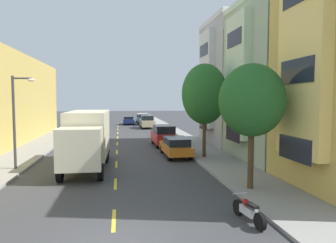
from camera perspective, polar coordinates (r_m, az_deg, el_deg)
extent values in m
plane|color=#38383A|center=(39.62, -9.08, -2.37)|extent=(160.00, 160.00, 0.00)
cube|color=gray|center=(38.33, -19.78, -2.67)|extent=(3.20, 120.00, 0.14)
cube|color=gray|center=(38.24, 1.62, -2.45)|extent=(3.20, 120.00, 0.14)
cube|color=yellow|center=(12.19, -9.75, -17.09)|extent=(0.14, 2.20, 0.01)
cube|color=yellow|center=(16.95, -9.46, -11.00)|extent=(0.14, 2.20, 0.01)
cube|color=yellow|center=(21.82, -9.31, -7.61)|extent=(0.14, 2.20, 0.01)
cube|color=yellow|center=(26.73, -9.21, -5.45)|extent=(0.14, 2.20, 0.01)
cube|color=yellow|center=(31.68, -9.15, -3.97)|extent=(0.14, 2.20, 0.01)
cube|color=yellow|center=(36.64, -9.10, -2.89)|extent=(0.14, 2.20, 0.01)
cube|color=yellow|center=(41.60, -9.06, -2.06)|extent=(0.14, 2.20, 0.01)
cube|color=yellow|center=(46.58, -9.03, -1.42)|extent=(0.14, 2.20, 0.01)
cube|color=yellow|center=(51.56, -9.01, -0.89)|extent=(0.14, 2.20, 0.01)
cube|color=yellow|center=(56.54, -8.99, -0.46)|extent=(0.14, 2.20, 0.01)
cube|color=#F9D572|center=(15.71, 23.16, 10.93)|extent=(0.55, 3.48, 9.19)
cube|color=#1E232D|center=(15.59, 21.80, -4.61)|extent=(0.04, 2.65, 1.10)
cube|color=#1E232D|center=(15.48, 22.15, 8.43)|extent=(0.04, 2.65, 1.10)
cube|color=#99AD8E|center=(25.51, 25.05, 6.17)|extent=(11.36, 7.74, 11.01)
cube|color=beige|center=(23.92, 13.88, 20.54)|extent=(0.60, 7.74, 0.44)
cube|color=beige|center=(22.78, 12.42, 7.87)|extent=(0.55, 3.48, 8.59)
cube|color=#1E232D|center=(22.75, 11.58, -2.11)|extent=(0.04, 2.65, 1.10)
cube|color=#1E232D|center=(22.64, 11.69, 6.23)|extent=(0.04, 2.65, 1.10)
cube|color=#1E232D|center=(23.01, 11.82, 14.47)|extent=(0.04, 2.65, 1.10)
cube|color=#A8A8AD|center=(32.65, 17.99, 6.25)|extent=(12.37, 7.74, 11.52)
cube|color=silver|center=(31.30, 8.02, 17.59)|extent=(0.60, 7.74, 0.44)
cube|color=silver|center=(30.33, 6.96, 7.47)|extent=(0.55, 3.48, 8.99)
cube|color=#1E232D|center=(30.28, 6.35, -0.37)|extent=(0.04, 2.65, 1.10)
cube|color=#1E232D|center=(30.22, 6.40, 6.18)|extent=(0.04, 2.65, 1.10)
cube|color=#1E232D|center=(30.55, 6.46, 12.67)|extent=(0.04, 2.65, 1.10)
cylinder|color=#47331E|center=(15.62, 14.70, -6.38)|extent=(0.28, 0.28, 2.92)
ellipsoid|color=#235B23|center=(15.37, 14.89, 3.74)|extent=(3.10, 3.10, 3.44)
cylinder|color=#47331E|center=(23.43, 6.54, -2.75)|extent=(0.24, 0.24, 2.98)
ellipsoid|color=#235B23|center=(23.27, 6.60, 4.96)|extent=(3.32, 3.32, 4.41)
cylinder|color=#38383D|center=(21.35, -26.03, -0.17)|extent=(0.16, 0.16, 5.66)
cylinder|color=#38383D|center=(21.18, -24.82, 7.10)|extent=(1.10, 0.10, 0.10)
ellipsoid|color=silver|center=(21.05, -23.50, 6.89)|extent=(0.44, 0.28, 0.20)
cube|color=beige|center=(21.57, -14.11, -2.09)|extent=(2.51, 6.04, 2.94)
cube|color=beige|center=(17.53, -15.60, -4.73)|extent=(2.34, 1.94, 2.20)
cube|color=black|center=(16.58, -16.05, -3.54)|extent=(2.02, 0.12, 0.97)
cube|color=black|center=(24.67, -13.29, -5.30)|extent=(2.40, 0.20, 0.24)
cylinder|color=black|center=(17.89, -18.94, -8.79)|extent=(0.30, 0.96, 0.96)
cylinder|color=black|center=(17.61, -12.08, -8.87)|extent=(0.30, 0.96, 0.96)
cylinder|color=black|center=(23.70, -16.12, -5.61)|extent=(0.30, 0.96, 0.96)
cylinder|color=black|center=(23.48, -10.97, -5.62)|extent=(0.30, 0.96, 0.96)
cylinder|color=black|center=(22.62, -16.53, -6.08)|extent=(0.30, 0.96, 0.96)
cylinder|color=black|center=(22.40, -11.13, -6.09)|extent=(0.30, 0.96, 0.96)
cube|color=#195B60|center=(54.98, -4.34, 0.21)|extent=(2.05, 5.32, 0.80)
cube|color=black|center=(56.10, -4.45, 1.00)|extent=(1.77, 1.61, 0.60)
cylinder|color=black|center=(56.88, -3.60, -0.07)|extent=(0.23, 0.66, 0.66)
cylinder|color=black|center=(56.73, -5.39, -0.09)|extent=(0.23, 0.66, 0.66)
cylinder|color=black|center=(53.30, -3.22, -0.34)|extent=(0.23, 0.66, 0.66)
cylinder|color=black|center=(53.15, -5.13, -0.36)|extent=(0.23, 0.66, 0.66)
cube|color=#333338|center=(61.61, -13.05, 0.57)|extent=(1.95, 4.80, 0.90)
cube|color=black|center=(61.57, -13.06, 1.32)|extent=(1.72, 2.79, 0.70)
cylinder|color=black|center=(60.09, -13.98, 0.04)|extent=(0.22, 0.66, 0.66)
cylinder|color=black|center=(59.95, -12.33, 0.06)|extent=(0.22, 0.66, 0.66)
cylinder|color=black|center=(63.33, -13.71, 0.24)|extent=(0.22, 0.66, 0.66)
cylinder|color=black|center=(63.20, -12.15, 0.26)|extent=(0.22, 0.66, 0.66)
cube|color=#194C28|center=(49.69, -13.94, -0.25)|extent=(1.99, 4.82, 0.90)
cube|color=black|center=(49.64, -13.96, 0.67)|extent=(1.74, 2.80, 0.70)
cylinder|color=black|center=(48.19, -15.12, -0.94)|extent=(0.23, 0.66, 0.66)
cylinder|color=black|center=(48.04, -13.06, -0.92)|extent=(0.23, 0.66, 0.66)
cylinder|color=black|center=(51.42, -14.75, -0.63)|extent=(0.23, 0.66, 0.66)
cylinder|color=black|center=(51.28, -12.82, -0.61)|extent=(0.23, 0.66, 0.66)
cube|color=tan|center=(48.10, -3.80, -0.28)|extent=(2.02, 4.83, 0.90)
cube|color=black|center=(48.05, -3.81, 0.68)|extent=(1.75, 2.81, 0.70)
cylinder|color=black|center=(49.85, -3.00, -0.64)|extent=(0.23, 0.66, 0.66)
cylinder|color=black|center=(49.68, -4.98, -0.67)|extent=(0.23, 0.66, 0.66)
cylinder|color=black|center=(46.62, -2.54, -0.96)|extent=(0.23, 0.66, 0.66)
cylinder|color=black|center=(46.44, -4.66, -0.99)|extent=(0.23, 0.66, 0.66)
cube|color=maroon|center=(56.21, -13.36, 0.19)|extent=(2.07, 5.33, 0.80)
cube|color=black|center=(55.01, -13.48, 0.84)|extent=(1.78, 1.61, 0.60)
cylinder|color=black|center=(54.54, -14.46, -0.36)|extent=(0.23, 0.66, 0.66)
cylinder|color=black|center=(54.37, -12.59, -0.34)|extent=(0.23, 0.66, 0.66)
cylinder|color=black|center=(58.11, -14.06, -0.09)|extent=(0.23, 0.66, 0.66)
cylinder|color=black|center=(57.95, -12.31, -0.07)|extent=(0.23, 0.66, 0.66)
cube|color=#7A9EC6|center=(60.73, -4.94, 0.47)|extent=(1.92, 4.55, 0.60)
cube|color=black|center=(60.47, -4.93, 0.98)|extent=(1.64, 2.20, 0.50)
cylinder|color=black|center=(62.31, -4.27, 0.29)|extent=(0.24, 0.67, 0.66)
cylinder|color=black|center=(62.25, -5.72, 0.28)|extent=(0.24, 0.67, 0.66)
cylinder|color=black|center=(59.26, -4.11, 0.10)|extent=(0.24, 0.67, 0.66)
cylinder|color=black|center=(59.19, -5.64, 0.08)|extent=(0.24, 0.67, 0.66)
cube|color=#AD1E1E|center=(29.95, -0.74, -2.88)|extent=(2.06, 4.84, 0.90)
cube|color=black|center=(29.86, -0.74, -1.36)|extent=(1.78, 2.82, 0.70)
cylinder|color=black|center=(31.75, 0.32, -3.31)|extent=(0.24, 0.67, 0.66)
cylinder|color=black|center=(31.48, -2.78, -3.37)|extent=(0.24, 0.67, 0.66)
cylinder|color=black|center=(28.57, 1.51, -4.13)|extent=(0.24, 0.67, 0.66)
cylinder|color=black|center=(28.28, -1.93, -4.22)|extent=(0.24, 0.67, 0.66)
cube|color=orange|center=(24.37, 1.38, -4.81)|extent=(1.92, 4.74, 0.62)
cube|color=black|center=(23.92, 1.56, -3.56)|extent=(1.66, 2.85, 0.55)
cylinder|color=black|center=(26.13, 2.41, -4.90)|extent=(0.23, 0.66, 0.66)
cylinder|color=black|center=(25.84, -1.07, -5.00)|extent=(0.23, 0.66, 0.66)
cylinder|color=black|center=(23.06, 4.12, -6.11)|extent=(0.23, 0.66, 0.66)
cylinder|color=black|center=(22.73, 0.18, -6.25)|extent=(0.23, 0.66, 0.66)
cube|color=navy|center=(55.44, -7.14, 0.12)|extent=(1.80, 4.50, 0.60)
cube|color=black|center=(55.18, -7.14, 0.67)|extent=(1.58, 2.16, 0.50)
cylinder|color=black|center=(57.02, -6.39, -0.07)|extent=(0.22, 0.66, 0.66)
cylinder|color=black|center=(56.97, -7.98, -0.09)|extent=(0.22, 0.66, 0.66)
cylinder|color=black|center=(53.97, -6.25, -0.30)|extent=(0.22, 0.66, 0.66)
cylinder|color=black|center=(53.92, -7.93, -0.32)|extent=(0.22, 0.66, 0.66)
cylinder|color=black|center=(12.65, 12.54, -14.90)|extent=(0.23, 0.61, 0.60)
cylinder|color=black|center=(11.49, 16.27, -16.96)|extent=(0.23, 0.61, 0.60)
cube|color=silver|center=(12.02, 14.32, -15.35)|extent=(0.39, 0.84, 0.28)
ellipsoid|color=maroon|center=(12.08, 13.89, -13.95)|extent=(0.24, 0.48, 0.22)
cube|color=black|center=(11.72, 15.03, -14.43)|extent=(0.29, 0.55, 0.10)
cylinder|color=silver|center=(12.38, 12.85, -12.52)|extent=(0.62, 0.12, 0.03)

